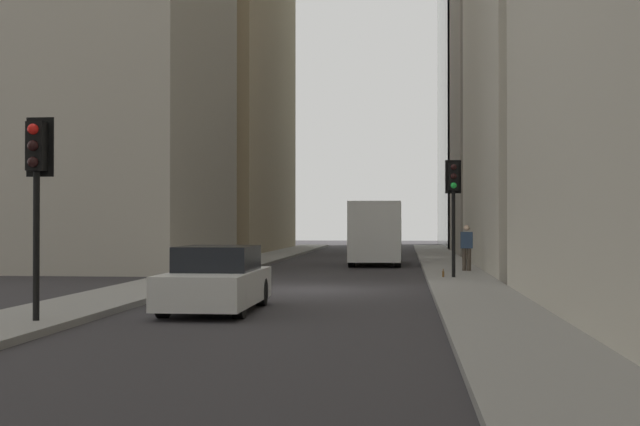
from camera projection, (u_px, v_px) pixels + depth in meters
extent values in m
plane|color=#302D30|center=(311.00, 290.00, 24.99)|extent=(135.00, 135.00, 0.00)
cube|color=gray|center=(157.00, 286.00, 25.42)|extent=(90.00, 2.20, 0.14)
cube|color=gray|center=(469.00, 289.00, 24.55)|extent=(90.00, 2.20, 0.14)
cube|color=gray|center=(538.00, 44.00, 52.05)|extent=(13.52, 10.00, 25.21)
cube|color=#9E8966|center=(201.00, 50.00, 57.21)|extent=(19.88, 10.00, 26.48)
cube|color=#A8A091|center=(95.00, 15.00, 37.65)|extent=(12.37, 10.00, 21.74)
cube|color=silver|center=(376.00, 231.00, 38.85)|extent=(4.60, 2.25, 2.60)
cube|color=#38383D|center=(378.00, 238.00, 42.03)|extent=(1.90, 2.25, 1.90)
cube|color=black|center=(378.00, 225.00, 42.03)|extent=(1.92, 2.09, 0.64)
cylinder|color=black|center=(398.00, 253.00, 41.92)|extent=(0.88, 0.28, 0.88)
cylinder|color=black|center=(357.00, 253.00, 42.11)|extent=(0.88, 0.28, 0.88)
cylinder|color=black|center=(398.00, 257.00, 37.35)|extent=(0.88, 0.28, 0.88)
cylinder|color=black|center=(352.00, 257.00, 37.54)|extent=(0.88, 0.28, 0.88)
cube|color=silver|center=(216.00, 287.00, 18.91)|extent=(4.30, 1.78, 0.70)
cube|color=black|center=(218.00, 258.00, 19.12)|extent=(2.10, 1.58, 0.54)
cylinder|color=black|center=(239.00, 303.00, 17.49)|extent=(0.64, 0.22, 0.64)
cylinder|color=black|center=(163.00, 302.00, 17.64)|extent=(0.64, 0.22, 0.64)
cylinder|color=black|center=(261.00, 292.00, 20.18)|extent=(0.64, 0.22, 0.64)
cylinder|color=black|center=(195.00, 292.00, 20.33)|extent=(0.64, 0.22, 0.64)
cylinder|color=black|center=(36.00, 246.00, 15.97)|extent=(0.12, 0.12, 2.74)
cube|color=black|center=(37.00, 146.00, 15.99)|extent=(0.28, 0.32, 0.90)
cube|color=black|center=(40.00, 147.00, 16.14)|extent=(0.03, 0.52, 1.10)
sphere|color=red|center=(33.00, 129.00, 15.83)|extent=(0.20, 0.20, 0.20)
sphere|color=black|center=(33.00, 146.00, 15.83)|extent=(0.20, 0.20, 0.20)
sphere|color=black|center=(33.00, 162.00, 15.82)|extent=(0.20, 0.20, 0.20)
cylinder|color=black|center=(453.00, 234.00, 28.59)|extent=(0.12, 0.12, 2.85)
cube|color=black|center=(453.00, 176.00, 28.61)|extent=(0.28, 0.32, 0.90)
cube|color=black|center=(453.00, 177.00, 28.77)|extent=(0.03, 0.52, 1.10)
sphere|color=black|center=(454.00, 167.00, 28.46)|extent=(0.20, 0.20, 0.20)
sphere|color=black|center=(454.00, 176.00, 28.45)|extent=(0.20, 0.20, 0.20)
sphere|color=green|center=(454.00, 185.00, 28.45)|extent=(0.20, 0.20, 0.20)
cylinder|color=#473D33|center=(469.00, 260.00, 32.37)|extent=(0.16, 0.16, 0.83)
cylinder|color=#473D33|center=(464.00, 259.00, 32.39)|extent=(0.16, 0.16, 0.83)
cube|color=navy|center=(467.00, 240.00, 32.39)|extent=(0.26, 0.44, 0.61)
sphere|color=beige|center=(467.00, 228.00, 32.39)|extent=(0.22, 0.22, 0.22)
cylinder|color=brown|center=(443.00, 274.00, 28.58)|extent=(0.07, 0.07, 0.20)
cylinder|color=brown|center=(443.00, 270.00, 28.58)|extent=(0.03, 0.03, 0.07)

